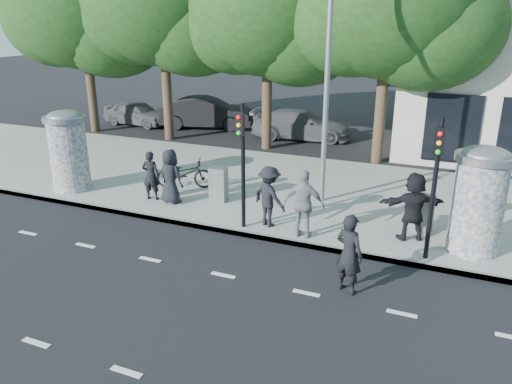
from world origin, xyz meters
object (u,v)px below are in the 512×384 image
at_px(ped_d, 269,196).
at_px(car_right, 301,125).
at_px(traffic_pole_far, 435,176).
at_px(ped_e, 304,204).
at_px(cabinet_right, 422,213).
at_px(bicycle, 185,173).
at_px(ped_a, 170,176).
at_px(ped_b, 151,175).
at_px(street_lamp, 328,47).
at_px(car_mid, 207,113).
at_px(car_left, 137,113).
at_px(ad_column_left, 68,149).
at_px(traffic_pole_near, 242,154).
at_px(cabinet_left, 219,184).
at_px(ped_f, 413,206).
at_px(man_road, 349,254).
at_px(ad_column_right, 479,198).

bearing_deg(ped_d, car_right, -51.85).
xyz_separation_m(traffic_pole_far, ped_e, (-3.08, 0.06, -1.17)).
height_order(cabinet_right, car_right, car_right).
bearing_deg(bicycle, ped_a, 172.14).
xyz_separation_m(ped_b, cabinet_right, (8.09, 0.77, -0.27)).
xyz_separation_m(traffic_pole_far, street_lamp, (-3.40, 2.84, 2.56)).
distance_m(bicycle, car_mid, 10.28).
relative_size(cabinet_right, car_left, 0.26).
distance_m(street_lamp, bicycle, 6.21).
distance_m(ad_column_left, ped_a, 3.81).
distance_m(traffic_pole_near, cabinet_left, 2.72).
bearing_deg(cabinet_right, ad_column_left, -150.75).
bearing_deg(traffic_pole_far, ped_f, 115.12).
height_order(car_mid, car_right, car_mid).
xyz_separation_m(traffic_pole_far, cabinet_left, (-6.36, 1.61, -1.54)).
bearing_deg(ped_a, traffic_pole_near, 176.24).
xyz_separation_m(bicycle, car_left, (-8.12, 8.58, 0.01)).
xyz_separation_m(man_road, car_left, (-14.69, 12.83, -0.23)).
bearing_deg(ped_e, cabinet_right, -152.21).
bearing_deg(car_right, ped_b, 161.67).
bearing_deg(man_road, bicycle, -10.51).
distance_m(man_road, car_mid, 17.38).
xyz_separation_m(bicycle, car_mid, (-4.24, 9.36, 0.17)).
bearing_deg(ped_e, car_left, -42.18).
height_order(cabinet_left, car_left, car_left).
relative_size(ad_column_right, ped_e, 1.46).
height_order(bicycle, cabinet_right, cabinet_right).
height_order(traffic_pole_far, ped_b, traffic_pole_far).
bearing_deg(ad_column_right, cabinet_right, 148.58).
bearing_deg(car_left, cabinet_right, -115.24).
bearing_deg(ad_column_right, bicycle, 171.19).
relative_size(traffic_pole_far, cabinet_left, 3.14).
distance_m(ped_f, cabinet_right, 0.80).
bearing_deg(ped_b, man_road, 146.75).
bearing_deg(ped_f, bicycle, -34.19).
relative_size(ped_d, man_road, 0.95).
bearing_deg(ad_column_left, street_lamp, 14.94).
xyz_separation_m(street_lamp, cabinet_right, (3.12, -1.15, -4.13)).
bearing_deg(car_left, ad_column_right, -115.34).
height_order(ad_column_left, cabinet_left, ad_column_left).
height_order(traffic_pole_far, car_mid, traffic_pole_far).
relative_size(ad_column_right, ped_d, 1.57).
xyz_separation_m(ad_column_right, ped_e, (-4.08, -0.85, -0.48)).
distance_m(street_lamp, ped_e, 4.67).
height_order(street_lamp, cabinet_left, street_lamp).
xyz_separation_m(traffic_pole_near, man_road, (3.37, -1.96, -1.34)).
bearing_deg(ped_d, car_left, -16.83).
relative_size(street_lamp, ped_b, 5.12).
bearing_deg(bicycle, cabinet_left, -135.14).
xyz_separation_m(ped_b, bicycle, (0.38, 1.38, -0.28)).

